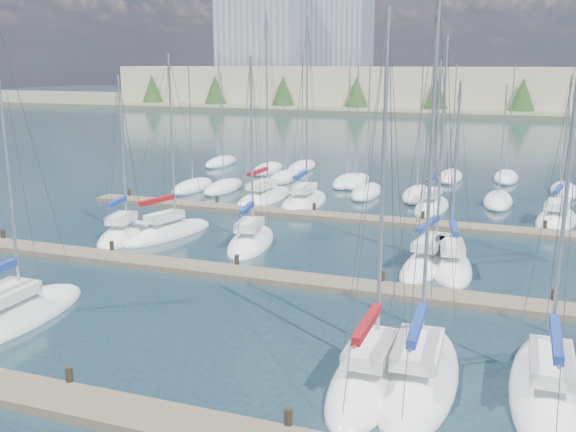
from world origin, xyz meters
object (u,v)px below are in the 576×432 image
(sailboat_n, at_px, (264,198))
(sailboat_k, at_px, (432,260))
(sailboat_d, at_px, (372,374))
(sailboat_i, at_px, (169,233))
(sailboat_f, at_px, (548,389))
(sailboat_j, at_px, (251,242))
(sailboat_c, at_px, (10,317))
(sailboat_e, at_px, (418,374))
(sailboat_q, at_px, (556,220))
(sailboat_o, at_px, (304,202))
(sailboat_l, at_px, (450,266))
(sailboat_p, at_px, (432,207))
(sailboat_h, at_px, (124,235))

(sailboat_n, xyz_separation_m, sailboat_k, (15.28, -12.79, -0.01))
(sailboat_d, bearing_deg, sailboat_i, 139.44)
(sailboat_f, relative_size, sailboat_i, 1.05)
(sailboat_f, distance_m, sailboat_j, 21.54)
(sailboat_n, xyz_separation_m, sailboat_c, (-0.99, -27.33, -0.02))
(sailboat_e, bearing_deg, sailboat_f, 4.34)
(sailboat_n, distance_m, sailboat_q, 22.32)
(sailboat_o, bearing_deg, sailboat_q, -1.39)
(sailboat_q, bearing_deg, sailboat_d, -95.34)
(sailboat_c, bearing_deg, sailboat_i, 92.87)
(sailboat_i, bearing_deg, sailboat_j, 14.47)
(sailboat_l, height_order, sailboat_q, sailboat_q)
(sailboat_n, xyz_separation_m, sailboat_l, (16.37, -13.40, -0.01))
(sailboat_n, bearing_deg, sailboat_e, -54.48)
(sailboat_n, bearing_deg, sailboat_p, 8.66)
(sailboat_e, bearing_deg, sailboat_q, 76.08)
(sailboat_o, relative_size, sailboat_d, 1.12)
(sailboat_p, xyz_separation_m, sailboat_q, (8.87, -1.22, -0.01))
(sailboat_l, bearing_deg, sailboat_q, 56.38)
(sailboat_i, bearing_deg, sailboat_f, -15.45)
(sailboat_e, xyz_separation_m, sailboat_p, (-3.16, 27.84, 0.01))
(sailboat_l, height_order, sailboat_c, sailboat_c)
(sailboat_f, distance_m, sailboat_d, 5.97)
(sailboat_l, relative_size, sailboat_d, 0.80)
(sailboat_h, bearing_deg, sailboat_j, -2.14)
(sailboat_i, bearing_deg, sailboat_c, -71.72)
(sailboat_e, bearing_deg, sailboat_h, 146.59)
(sailboat_n, distance_m, sailboat_j, 13.32)
(sailboat_l, relative_size, sailboat_i, 0.88)
(sailboat_d, bearing_deg, sailboat_o, 113.82)
(sailboat_f, bearing_deg, sailboat_e, -173.89)
(sailboat_p, bearing_deg, sailboat_h, -135.48)
(sailboat_p, height_order, sailboat_q, sailboat_p)
(sailboat_p, xyz_separation_m, sailboat_d, (1.62, -28.36, -0.00))
(sailboat_n, distance_m, sailboat_d, 31.07)
(sailboat_o, distance_m, sailboat_c, 27.36)
(sailboat_e, height_order, sailboat_j, sailboat_e)
(sailboat_j, relative_size, sailboat_h, 1.11)
(sailboat_p, relative_size, sailboat_i, 0.97)
(sailboat_e, height_order, sailboat_q, sailboat_e)
(sailboat_c, bearing_deg, sailboat_e, 2.48)
(sailboat_k, bearing_deg, sailboat_q, 70.72)
(sailboat_k, xyz_separation_m, sailboat_d, (-0.22, -14.38, -0.00))
(sailboat_o, height_order, sailboat_i, sailboat_o)
(sailboat_k, distance_m, sailboat_j, 11.09)
(sailboat_p, xyz_separation_m, sailboat_k, (1.84, -13.98, 0.00))
(sailboat_n, relative_size, sailboat_c, 1.09)
(sailboat_e, xyz_separation_m, sailboat_i, (-18.27, 14.13, 0.02))
(sailboat_o, distance_m, sailboat_l, 18.26)
(sailboat_n, height_order, sailboat_q, sailboat_n)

